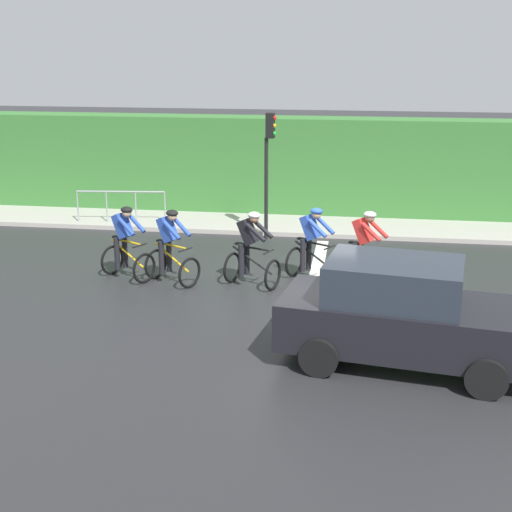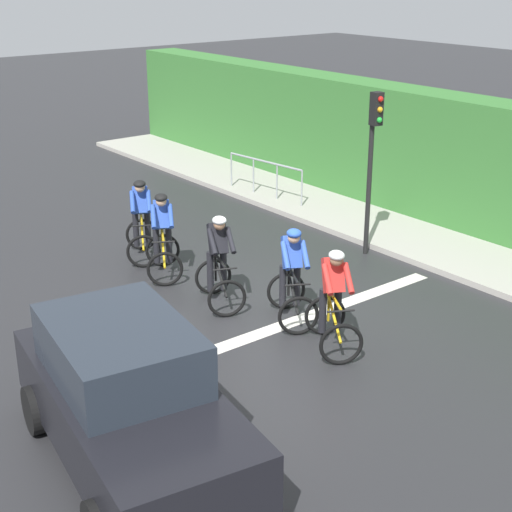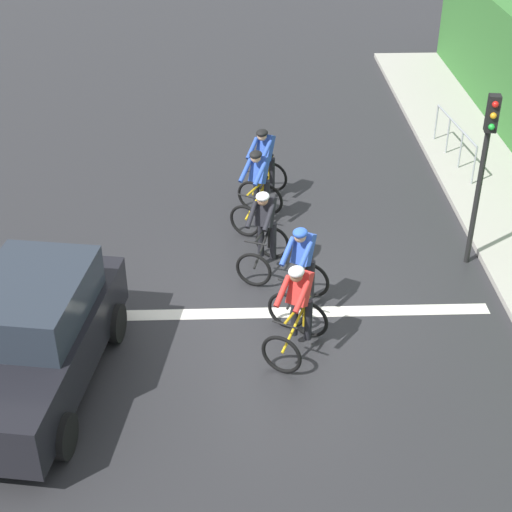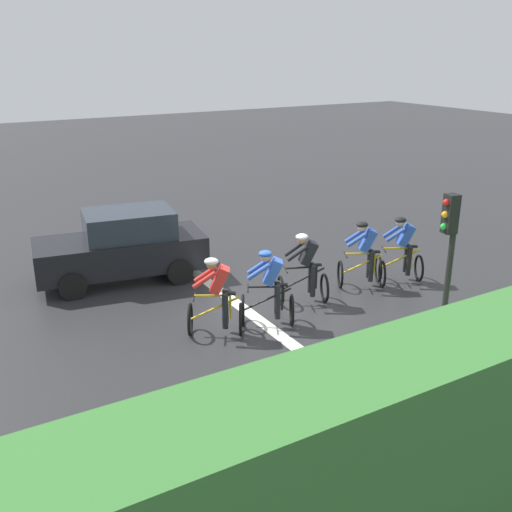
{
  "view_description": "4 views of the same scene",
  "coord_description": "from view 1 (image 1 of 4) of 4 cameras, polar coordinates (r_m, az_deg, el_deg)",
  "views": [
    {
      "loc": [
        -14.97,
        -1.25,
        5.16
      ],
      "look_at": [
        -0.55,
        0.85,
        0.75
      ],
      "focal_mm": 50.51,
      "sensor_mm": 36.0,
      "label": 1
    },
    {
      "loc": [
        -7.5,
        -9.1,
        5.67
      ],
      "look_at": [
        0.04,
        0.44,
        0.99
      ],
      "focal_mm": 53.8,
      "sensor_mm": 36.0,
      "label": 2
    },
    {
      "loc": [
        -0.88,
        -11.14,
        7.9
      ],
      "look_at": [
        -0.51,
        0.11,
        0.87
      ],
      "focal_mm": 54.49,
      "sensor_mm": 36.0,
      "label": 3
    },
    {
      "loc": [
        9.74,
        -6.16,
        5.52
      ],
      "look_at": [
        -0.53,
        -0.16,
        1.29
      ],
      "focal_mm": 41.16,
      "sensor_mm": 36.0,
      "label": 4
    }
  ],
  "objects": [
    {
      "name": "ground_plane",
      "position": [
        15.89,
        3.34,
        -2.14
      ],
      "size": [
        80.0,
        80.0,
        0.0
      ],
      "primitive_type": "plane",
      "color": "#28282B"
    },
    {
      "name": "sidewalk_kerb",
      "position": [
        21.05,
        -0.83,
        2.83
      ],
      "size": [
        2.8,
        23.35,
        0.12
      ],
      "primitive_type": "cube",
      "color": "#ADA89E",
      "rests_on": "ground"
    },
    {
      "name": "stone_wall_low",
      "position": [
        21.88,
        -0.45,
        3.79
      ],
      "size": [
        0.44,
        23.35,
        0.43
      ],
      "primitive_type": "cube",
      "color": "tan",
      "rests_on": "ground"
    },
    {
      "name": "hedge_wall",
      "position": [
        21.93,
        -0.34,
        7.16
      ],
      "size": [
        1.1,
        23.35,
        2.94
      ],
      "primitive_type": "cube",
      "color": "#387533",
      "rests_on": "ground"
    },
    {
      "name": "road_marking_stop_line",
      "position": [
        15.86,
        4.61,
        -2.18
      ],
      "size": [
        7.0,
        0.3,
        0.01
      ],
      "primitive_type": "cube",
      "color": "silver",
      "rests_on": "ground"
    },
    {
      "name": "cyclist_lead",
      "position": [
        16.2,
        -10.29,
        0.94
      ],
      "size": [
        1.11,
        1.27,
        1.66
      ],
      "color": "black",
      "rests_on": "ground"
    },
    {
      "name": "cyclist_second",
      "position": [
        15.75,
        -6.8,
        0.63
      ],
      "size": [
        1.12,
        1.27,
        1.66
      ],
      "color": "black",
      "rests_on": "ground"
    },
    {
      "name": "cyclist_mid",
      "position": [
        15.44,
        -0.44,
        0.43
      ],
      "size": [
        1.04,
        1.26,
        1.66
      ],
      "color": "black",
      "rests_on": "ground"
    },
    {
      "name": "cyclist_fourth",
      "position": [
        15.85,
        4.48,
        0.81
      ],
      "size": [
        1.12,
        1.27,
        1.66
      ],
      "color": "black",
      "rests_on": "ground"
    },
    {
      "name": "cyclist_trailing",
      "position": [
        15.68,
        8.6,
        0.49
      ],
      "size": [
        1.12,
        1.27,
        1.66
      ],
      "color": "black",
      "rests_on": "ground"
    },
    {
      "name": "car_black",
      "position": [
        11.95,
        11.63,
        -4.54
      ],
      "size": [
        2.35,
        4.31,
        1.76
      ],
      "color": "black",
      "rests_on": "ground"
    },
    {
      "name": "traffic_light_near_crossing",
      "position": [
        18.87,
        1.0,
        7.89
      ],
      "size": [
        0.23,
        0.31,
        3.34
      ],
      "color": "black",
      "rests_on": "ground"
    },
    {
      "name": "pedestrian_railing_kerbside",
      "position": [
        20.87,
        -10.65,
        4.35
      ],
      "size": [
        0.31,
        2.54,
        1.03
      ],
      "color": "#999EA3",
      "rests_on": "ground"
    }
  ]
}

